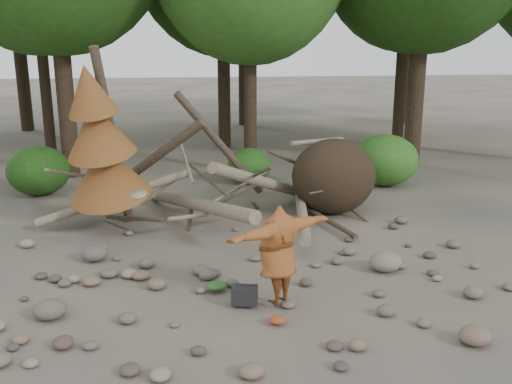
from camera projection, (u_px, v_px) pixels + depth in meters
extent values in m
plane|color=#514C44|center=(256.00, 285.00, 10.67)|extent=(120.00, 120.00, 0.00)
ellipsoid|color=#332619|center=(334.00, 176.00, 14.85)|extent=(2.20, 1.87, 1.98)
cylinder|color=gray|center=(196.00, 204.00, 13.95)|extent=(2.61, 5.11, 1.08)
cylinder|color=gray|center=(266.00, 183.00, 14.56)|extent=(3.18, 3.71, 1.90)
cylinder|color=brown|center=(147.00, 164.00, 14.44)|extent=(3.08, 1.91, 2.49)
cylinder|color=gray|center=(302.00, 210.00, 14.13)|extent=(1.13, 4.98, 0.43)
cylinder|color=brown|center=(221.00, 145.00, 14.76)|extent=(2.39, 1.03, 2.89)
cylinder|color=gray|center=(114.00, 198.00, 13.95)|extent=(3.71, 0.86, 1.20)
cylinder|color=#4C3F30|center=(134.00, 219.00, 13.63)|extent=(1.52, 1.70, 0.49)
cylinder|color=gray|center=(242.00, 185.00, 14.70)|extent=(1.57, 0.85, 0.69)
cylinder|color=#4C3F30|center=(299.00, 164.00, 15.27)|extent=(1.92, 1.25, 1.10)
cylinder|color=gray|center=(186.00, 162.00, 14.15)|extent=(0.37, 1.42, 0.85)
cylinder|color=#4C3F30|center=(328.00, 221.00, 13.97)|extent=(0.79, 2.54, 0.12)
cylinder|color=gray|center=(205.00, 215.00, 13.42)|extent=(1.78, 1.11, 0.29)
cylinder|color=#4C3F30|center=(113.00, 138.00, 13.38)|extent=(0.67, 1.13, 4.35)
cone|color=brown|center=(106.00, 170.00, 13.24)|extent=(2.06, 2.13, 1.86)
cone|color=brown|center=(97.00, 129.00, 12.77)|extent=(1.71, 1.78, 1.65)
cone|color=brown|center=(89.00, 89.00, 12.34)|extent=(1.23, 1.30, 1.41)
cylinder|color=#38281C|center=(60.00, 38.00, 17.98)|extent=(0.56, 0.56, 8.96)
cylinder|color=#38281C|center=(250.00, 67.00, 18.67)|extent=(0.44, 0.44, 7.14)
cylinder|color=#38281C|center=(420.00, 31.00, 19.69)|extent=(0.60, 0.60, 9.45)
cylinder|color=#38281C|center=(43.00, 57.00, 21.81)|extent=(0.42, 0.42, 7.56)
cylinder|color=#38281C|center=(223.00, 43.00, 23.22)|extent=(0.52, 0.52, 8.54)
cylinder|color=#38281C|center=(403.00, 49.00, 23.82)|extent=(0.50, 0.50, 8.12)
cylinder|color=#38281C|center=(18.00, 31.00, 27.45)|extent=(0.62, 0.62, 9.66)
cylinder|color=#38281C|center=(243.00, 40.00, 29.41)|extent=(0.54, 0.54, 8.75)
cylinder|color=#38281C|center=(413.00, 49.00, 30.16)|extent=(0.46, 0.46, 7.84)
ellipsoid|color=#214F15|center=(39.00, 171.00, 16.69)|extent=(1.80, 1.80, 1.44)
ellipsoid|color=#2D641D|center=(249.00, 166.00, 18.09)|extent=(1.40, 1.40, 1.12)
ellipsoid|color=#387624|center=(386.00, 160.00, 17.78)|extent=(2.00, 2.00, 1.60)
imported|color=brown|center=(278.00, 255.00, 9.59)|extent=(2.15, 1.53, 1.74)
cylinder|color=#887E56|center=(138.00, 194.00, 9.45)|extent=(0.34, 0.32, 0.14)
cube|color=black|center=(245.00, 298.00, 9.79)|extent=(0.49, 0.38, 0.29)
ellipsoid|color=#2E5D25|center=(216.00, 288.00, 10.37)|extent=(0.38, 0.32, 0.14)
ellipsoid|color=#9F3E1B|center=(278.00, 322.00, 9.16)|extent=(0.29, 0.24, 0.10)
ellipsoid|color=#615B51|center=(49.00, 309.00, 9.36)|extent=(0.55, 0.49, 0.33)
ellipsoid|color=#7B5F4D|center=(475.00, 335.00, 8.57)|extent=(0.49, 0.44, 0.29)
ellipsoid|color=gray|center=(386.00, 262.00, 11.28)|extent=(0.65, 0.58, 0.39)
ellipsoid|color=#5F5650|center=(94.00, 253.00, 11.80)|extent=(0.55, 0.50, 0.33)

